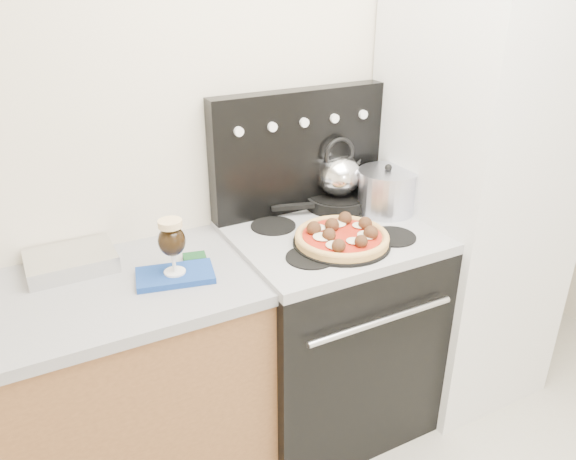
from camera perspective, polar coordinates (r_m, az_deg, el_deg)
room_shell at (r=1.41m, az=21.29°, el=-2.46°), size 3.52×3.01×2.52m
base_cabinet at (r=2.22m, az=-22.74°, el=-17.33°), size 1.45×0.60×0.86m
countertop at (r=1.96m, az=-24.96°, el=-7.48°), size 1.48×0.63×0.04m
stove_body at (r=2.44m, az=4.07°, el=-10.38°), size 0.76×0.65×0.88m
cooktop at (r=2.20m, az=4.44°, el=-0.64°), size 0.76×0.65×0.04m
backguard at (r=2.32m, az=1.05°, el=8.02°), size 0.76×0.08×0.50m
fridge at (r=2.58m, az=18.12°, el=3.36°), size 0.64×0.68×1.90m
foil_sheet at (r=2.10m, az=-21.19°, el=-2.96°), size 0.30×0.22×0.06m
oven_mitt at (r=1.94m, az=-11.39°, el=-4.54°), size 0.28×0.20×0.02m
beer_glass at (r=1.89m, az=-11.67°, el=-1.65°), size 0.12×0.12×0.20m
pizza_pan at (r=2.10m, az=5.47°, el=-1.30°), size 0.40×0.40×0.01m
pizza at (r=2.08m, az=5.50°, el=-0.54°), size 0.38×0.38×0.05m
skillet at (r=2.42m, az=5.06°, el=3.00°), size 0.34×0.34×0.05m
tea_kettle at (r=2.37m, az=5.18°, el=5.92°), size 0.25×0.25×0.21m
stock_pot at (r=2.37m, az=9.97°, el=3.79°), size 0.30×0.30×0.17m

